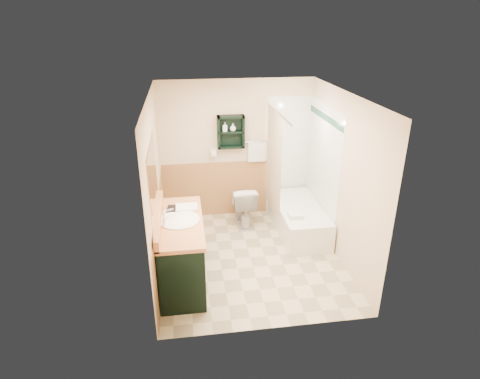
{
  "coord_description": "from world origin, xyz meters",
  "views": [
    {
      "loc": [
        -0.88,
        -5.02,
        3.31
      ],
      "look_at": [
        -0.12,
        0.2,
        1.03
      ],
      "focal_mm": 30.0,
      "sensor_mm": 36.0,
      "label": 1
    }
  ],
  "objects_px": {
    "vanity": "(182,251)",
    "soap_bottle_a": "(225,129)",
    "hair_dryer": "(213,152)",
    "bathtub": "(299,219)",
    "toilet": "(243,205)",
    "vanity_book": "(166,202)",
    "wall_shelf": "(231,132)",
    "soap_bottle_b": "(233,128)"
  },
  "relations": [
    {
      "from": "wall_shelf",
      "to": "vanity_book",
      "type": "height_order",
      "value": "wall_shelf"
    },
    {
      "from": "vanity",
      "to": "soap_bottle_b",
      "type": "height_order",
      "value": "soap_bottle_b"
    },
    {
      "from": "wall_shelf",
      "to": "soap_bottle_a",
      "type": "relative_size",
      "value": 3.63
    },
    {
      "from": "soap_bottle_a",
      "to": "vanity",
      "type": "bearing_deg",
      "value": -113.67
    },
    {
      "from": "bathtub",
      "to": "soap_bottle_a",
      "type": "relative_size",
      "value": 9.89
    },
    {
      "from": "hair_dryer",
      "to": "soap_bottle_a",
      "type": "bearing_deg",
      "value": -8.4
    },
    {
      "from": "vanity",
      "to": "toilet",
      "type": "relative_size",
      "value": 2.02
    },
    {
      "from": "bathtub",
      "to": "toilet",
      "type": "bearing_deg",
      "value": 154.39
    },
    {
      "from": "bathtub",
      "to": "hair_dryer",
      "type": "bearing_deg",
      "value": 149.7
    },
    {
      "from": "wall_shelf",
      "to": "soap_bottle_a",
      "type": "distance_m",
      "value": 0.11
    },
    {
      "from": "bathtub",
      "to": "vanity_book",
      "type": "xyz_separation_m",
      "value": [
        -2.08,
        -0.74,
        0.79
      ]
    },
    {
      "from": "vanity",
      "to": "vanity_book",
      "type": "xyz_separation_m",
      "value": [
        -0.17,
        0.34,
        0.57
      ]
    },
    {
      "from": "toilet",
      "to": "soap_bottle_a",
      "type": "relative_size",
      "value": 4.73
    },
    {
      "from": "hair_dryer",
      "to": "wall_shelf",
      "type": "bearing_deg",
      "value": -4.76
    },
    {
      "from": "bathtub",
      "to": "vanity_book",
      "type": "distance_m",
      "value": 2.35
    },
    {
      "from": "toilet",
      "to": "wall_shelf",
      "type": "bearing_deg",
      "value": -67.04
    },
    {
      "from": "vanity_book",
      "to": "soap_bottle_b",
      "type": "xyz_separation_m",
      "value": [
        1.09,
        1.48,
        0.59
      ]
    },
    {
      "from": "wall_shelf",
      "to": "vanity_book",
      "type": "relative_size",
      "value": 2.43
    },
    {
      "from": "soap_bottle_b",
      "to": "vanity_book",
      "type": "bearing_deg",
      "value": -126.43
    },
    {
      "from": "bathtub",
      "to": "toilet",
      "type": "xyz_separation_m",
      "value": [
        -0.88,
        0.42,
        0.12
      ]
    },
    {
      "from": "toilet",
      "to": "vanity",
      "type": "bearing_deg",
      "value": 53.6
    },
    {
      "from": "hair_dryer",
      "to": "vanity",
      "type": "relative_size",
      "value": 0.17
    },
    {
      "from": "bathtub",
      "to": "vanity_book",
      "type": "height_order",
      "value": "vanity_book"
    },
    {
      "from": "wall_shelf",
      "to": "soap_bottle_a",
      "type": "bearing_deg",
      "value": -177.05
    },
    {
      "from": "bathtub",
      "to": "soap_bottle_a",
      "type": "distance_m",
      "value": 1.92
    },
    {
      "from": "hair_dryer",
      "to": "vanity",
      "type": "height_order",
      "value": "hair_dryer"
    },
    {
      "from": "hair_dryer",
      "to": "vanity",
      "type": "distance_m",
      "value": 2.08
    },
    {
      "from": "hair_dryer",
      "to": "vanity_book",
      "type": "bearing_deg",
      "value": -116.68
    },
    {
      "from": "wall_shelf",
      "to": "bathtub",
      "type": "distance_m",
      "value": 1.83
    },
    {
      "from": "toilet",
      "to": "soap_bottle_b",
      "type": "height_order",
      "value": "soap_bottle_b"
    },
    {
      "from": "hair_dryer",
      "to": "vanity_book",
      "type": "xyz_separation_m",
      "value": [
        -0.76,
        -1.51,
        -0.17
      ]
    },
    {
      "from": "hair_dryer",
      "to": "soap_bottle_b",
      "type": "xyz_separation_m",
      "value": [
        0.33,
        -0.03,
        0.42
      ]
    },
    {
      "from": "hair_dryer",
      "to": "bathtub",
      "type": "xyz_separation_m",
      "value": [
        1.33,
        -0.77,
        -0.97
      ]
    },
    {
      "from": "wall_shelf",
      "to": "soap_bottle_a",
      "type": "xyz_separation_m",
      "value": [
        -0.1,
        -0.01,
        0.05
      ]
    },
    {
      "from": "bathtub",
      "to": "soap_bottle_a",
      "type": "bearing_deg",
      "value": 146.44
    },
    {
      "from": "hair_dryer",
      "to": "soap_bottle_b",
      "type": "bearing_deg",
      "value": -5.13
    },
    {
      "from": "vanity",
      "to": "soap_bottle_a",
      "type": "distance_m",
      "value": 2.29
    },
    {
      "from": "hair_dryer",
      "to": "soap_bottle_b",
      "type": "relative_size",
      "value": 1.87
    },
    {
      "from": "soap_bottle_a",
      "to": "soap_bottle_b",
      "type": "distance_m",
      "value": 0.13
    },
    {
      "from": "wall_shelf",
      "to": "hair_dryer",
      "type": "relative_size",
      "value": 2.29
    },
    {
      "from": "soap_bottle_a",
      "to": "soap_bottle_b",
      "type": "bearing_deg",
      "value": 0.0
    },
    {
      "from": "wall_shelf",
      "to": "hair_dryer",
      "type": "distance_m",
      "value": 0.46
    }
  ]
}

